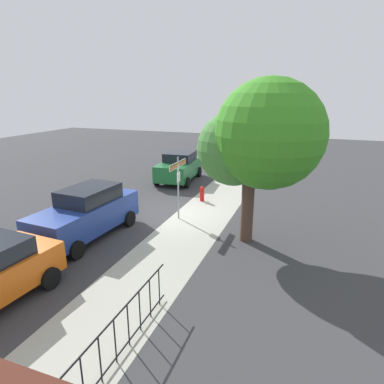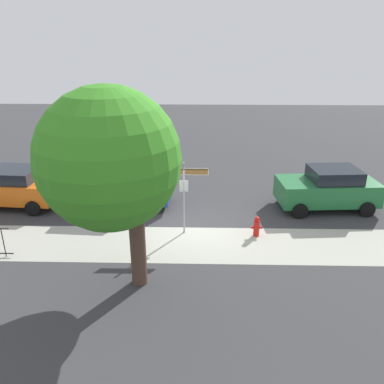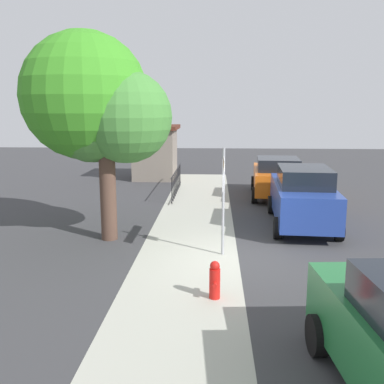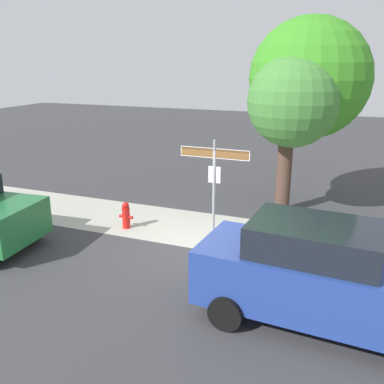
{
  "view_description": "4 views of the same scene",
  "coord_description": "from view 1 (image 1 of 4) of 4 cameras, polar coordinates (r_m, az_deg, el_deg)",
  "views": [
    {
      "loc": [
        12.96,
        5.7,
        5.42
      ],
      "look_at": [
        0.45,
        1.12,
        1.37
      ],
      "focal_mm": 30.99,
      "sensor_mm": 36.0,
      "label": 1
    },
    {
      "loc": [
        -0.39,
        13.46,
        6.87
      ],
      "look_at": [
        -0.07,
        0.14,
        1.55
      ],
      "focal_mm": 36.13,
      "sensor_mm": 36.0,
      "label": 2
    },
    {
      "loc": [
        -10.84,
        0.62,
        3.79
      ],
      "look_at": [
        0.02,
        1.19,
        1.69
      ],
      "focal_mm": 41.49,
      "sensor_mm": 36.0,
      "label": 3
    },
    {
      "loc": [
        3.46,
        -9.31,
        4.63
      ],
      "look_at": [
        -0.12,
        -0.24,
        1.6
      ],
      "focal_mm": 39.85,
      "sensor_mm": 36.0,
      "label": 4
    }
  ],
  "objects": [
    {
      "name": "car_blue",
      "position": [
        13.34,
        -17.66,
        -3.42
      ],
      "size": [
        4.71,
        2.2,
        1.93
      ],
      "rotation": [
        0.0,
        0.0,
        -0.06
      ],
      "color": "navy",
      "rests_on": "ground_plane"
    },
    {
      "name": "fire_hydrant",
      "position": [
        17.02,
        1.74,
        -0.3
      ],
      "size": [
        0.42,
        0.22,
        0.78
      ],
      "color": "red",
      "rests_on": "ground_plane"
    },
    {
      "name": "shade_tree",
      "position": [
        11.4,
        11.6,
        8.53
      ],
      "size": [
        3.64,
        4.34,
        5.91
      ],
      "color": "#4C352A",
      "rests_on": "ground_plane"
    },
    {
      "name": "ground_plane",
      "position": [
        15.16,
        -3.4,
        -4.06
      ],
      "size": [
        60.0,
        60.0,
        0.0
      ],
      "primitive_type": "plane",
      "color": "#38383A"
    },
    {
      "name": "street_sign",
      "position": [
        14.22,
        -2.41,
        2.91
      ],
      "size": [
        1.78,
        0.07,
        2.78
      ],
      "color": "#9EA0A5",
      "rests_on": "ground_plane"
    },
    {
      "name": "car_green",
      "position": [
        20.81,
        -2.24,
        4.39
      ],
      "size": [
        4.25,
        2.36,
        1.8
      ],
      "rotation": [
        0.0,
        0.0,
        0.08
      ],
      "color": "#216C35",
      "rests_on": "ground_plane"
    },
    {
      "name": "iron_fence",
      "position": [
        7.57,
        -13.1,
        -23.52
      ],
      "size": [
        4.68,
        0.04,
        1.07
      ],
      "color": "black",
      "rests_on": "ground_plane"
    },
    {
      "name": "sidewalk_strip",
      "position": [
        13.0,
        -1.62,
        -7.73
      ],
      "size": [
        24.0,
        2.6,
        0.0
      ],
      "primitive_type": "cube",
      "color": "#A9A99B",
      "rests_on": "ground_plane"
    }
  ]
}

